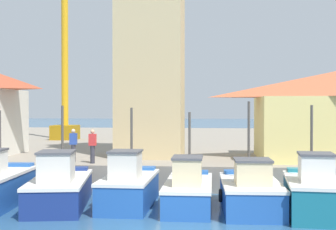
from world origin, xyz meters
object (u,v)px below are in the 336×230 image
(fishing_boat_right_inner, at_px, (313,192))
(port_crane_near, at_px, (65,59))
(clock_tower, at_px, (151,6))
(fishing_boat_left_inner, at_px, (60,187))
(fishing_boat_mid_left, at_px, (129,187))
(fishing_boat_center, at_px, (189,190))
(fishing_boat_mid_right, at_px, (250,192))
(dock_worker_near_tower, at_px, (93,146))
(dock_worker_along_quay, at_px, (73,145))

(fishing_boat_right_inner, xyz_separation_m, port_crane_near, (-15.90, 20.78, 7.13))
(clock_tower, bearing_deg, fishing_boat_left_inner, -109.14)
(fishing_boat_left_inner, relative_size, fishing_boat_right_inner, 1.23)
(fishing_boat_mid_left, xyz_separation_m, fishing_boat_center, (2.34, -0.02, -0.08))
(fishing_boat_mid_right, relative_size, port_crane_near, 0.25)
(fishing_boat_mid_left, bearing_deg, fishing_boat_mid_right, -3.56)
(fishing_boat_left_inner, relative_size, fishing_boat_mid_right, 1.16)
(fishing_boat_center, relative_size, fishing_boat_mid_right, 1.05)
(fishing_boat_center, distance_m, port_crane_near, 24.12)
(dock_worker_near_tower, bearing_deg, fishing_boat_mid_right, -30.14)
(fishing_boat_mid_right, bearing_deg, fishing_boat_mid_left, 176.44)
(fishing_boat_mid_left, xyz_separation_m, dock_worker_along_quay, (-3.54, 4.36, 1.28))
(fishing_boat_left_inner, height_order, fishing_boat_mid_right, fishing_boat_mid_right)
(fishing_boat_mid_right, xyz_separation_m, port_crane_near, (-13.70, 20.27, 7.24))
(fishing_boat_center, distance_m, clock_tower, 11.58)
(fishing_boat_mid_right, bearing_deg, clock_tower, 122.42)
(clock_tower, relative_size, port_crane_near, 0.93)
(fishing_boat_right_inner, distance_m, clock_tower, 13.65)
(fishing_boat_center, xyz_separation_m, dock_worker_along_quay, (-5.89, 4.38, 1.36))
(dock_worker_near_tower, xyz_separation_m, dock_worker_along_quay, (-1.09, 0.51, 0.00))
(fishing_boat_center, height_order, port_crane_near, port_crane_near)
(port_crane_near, bearing_deg, clock_tower, -55.00)
(fishing_boat_left_inner, distance_m, clock_tower, 11.72)
(fishing_boat_center, relative_size, port_crane_near, 0.26)
(dock_worker_along_quay, bearing_deg, fishing_boat_mid_right, -29.48)
(dock_worker_along_quay, bearing_deg, clock_tower, 39.52)
(clock_tower, distance_m, dock_worker_near_tower, 8.42)
(clock_tower, relative_size, dock_worker_near_tower, 10.65)
(fishing_boat_mid_right, distance_m, clock_tower, 12.43)
(port_crane_near, bearing_deg, fishing_boat_right_inner, -52.58)
(fishing_boat_left_inner, distance_m, port_crane_near, 22.40)
(fishing_boat_center, height_order, clock_tower, clock_tower)
(fishing_boat_center, bearing_deg, fishing_boat_mid_left, 179.41)
(dock_worker_along_quay, bearing_deg, fishing_boat_mid_left, -50.86)
(fishing_boat_mid_left, xyz_separation_m, fishing_boat_right_inner, (6.87, -0.80, 0.04))
(fishing_boat_left_inner, height_order, dock_worker_along_quay, fishing_boat_left_inner)
(fishing_boat_center, relative_size, dock_worker_along_quay, 2.97)
(fishing_boat_mid_left, relative_size, fishing_boat_mid_right, 0.95)
(fishing_boat_left_inner, bearing_deg, port_crane_near, 107.40)
(fishing_boat_mid_right, height_order, dock_worker_near_tower, fishing_boat_mid_right)
(fishing_boat_left_inner, height_order, fishing_boat_mid_left, fishing_boat_left_inner)
(fishing_boat_center, distance_m, fishing_boat_right_inner, 4.60)
(fishing_boat_left_inner, bearing_deg, fishing_boat_mid_left, 5.76)
(fishing_boat_mid_left, distance_m, fishing_boat_mid_right, 4.68)
(fishing_boat_mid_right, height_order, clock_tower, clock_tower)
(fishing_boat_left_inner, bearing_deg, clock_tower, 70.86)
(clock_tower, xyz_separation_m, port_crane_near, (-8.94, 12.77, -1.45))
(fishing_boat_right_inner, distance_m, dock_worker_near_tower, 10.49)
(fishing_boat_center, bearing_deg, clock_tower, 108.57)
(fishing_boat_center, height_order, fishing_boat_right_inner, fishing_boat_right_inner)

